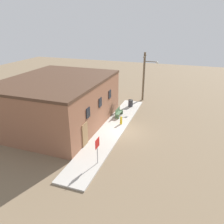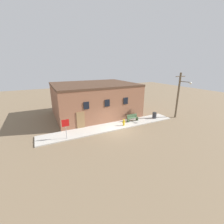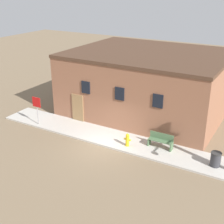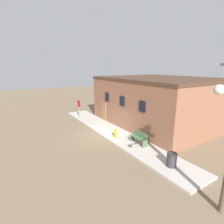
{
  "view_description": "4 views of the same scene",
  "coord_description": "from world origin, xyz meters",
  "px_view_note": "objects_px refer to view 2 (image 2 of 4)",
  "views": [
    {
      "loc": [
        -18.71,
        -5.35,
        10.21
      ],
      "look_at": [
        -0.04,
        1.23,
        2.0
      ],
      "focal_mm": 35.0,
      "sensor_mm": 36.0,
      "label": 1
    },
    {
      "loc": [
        -7.95,
        -14.56,
        7.57
      ],
      "look_at": [
        -0.04,
        1.23,
        2.0
      ],
      "focal_mm": 24.0,
      "sensor_mm": 36.0,
      "label": 2
    },
    {
      "loc": [
        9.4,
        -15.1,
        9.85
      ],
      "look_at": [
        -0.04,
        1.23,
        2.0
      ],
      "focal_mm": 50.0,
      "sensor_mm": 36.0,
      "label": 3
    },
    {
      "loc": [
        12.89,
        -6.92,
        5.94
      ],
      "look_at": [
        -0.04,
        1.23,
        2.0
      ],
      "focal_mm": 28.0,
      "sensor_mm": 36.0,
      "label": 4
    }
  ],
  "objects_px": {
    "fire_hydrant": "(124,122)",
    "stop_sign": "(66,125)",
    "bench": "(132,118)",
    "trash_bin": "(154,115)",
    "utility_pole": "(179,94)"
  },
  "relations": [
    {
      "from": "fire_hydrant",
      "to": "trash_bin",
      "type": "distance_m",
      "value": 5.45
    },
    {
      "from": "trash_bin",
      "to": "utility_pole",
      "type": "height_order",
      "value": "utility_pole"
    },
    {
      "from": "bench",
      "to": "trash_bin",
      "type": "xyz_separation_m",
      "value": [
        3.52,
        -0.47,
        -0.04
      ]
    },
    {
      "from": "stop_sign",
      "to": "trash_bin",
      "type": "relative_size",
      "value": 2.48
    },
    {
      "from": "fire_hydrant",
      "to": "utility_pole",
      "type": "distance_m",
      "value": 9.29
    },
    {
      "from": "fire_hydrant",
      "to": "utility_pole",
      "type": "relative_size",
      "value": 0.13
    },
    {
      "from": "stop_sign",
      "to": "bench",
      "type": "distance_m",
      "value": 9.29
    },
    {
      "from": "fire_hydrant",
      "to": "bench",
      "type": "relative_size",
      "value": 0.55
    },
    {
      "from": "stop_sign",
      "to": "trash_bin",
      "type": "bearing_deg",
      "value": 3.5
    },
    {
      "from": "fire_hydrant",
      "to": "stop_sign",
      "type": "height_order",
      "value": "stop_sign"
    },
    {
      "from": "bench",
      "to": "trash_bin",
      "type": "bearing_deg",
      "value": -7.62
    },
    {
      "from": "fire_hydrant",
      "to": "bench",
      "type": "height_order",
      "value": "bench"
    },
    {
      "from": "utility_pole",
      "to": "fire_hydrant",
      "type": "bearing_deg",
      "value": 176.33
    },
    {
      "from": "bench",
      "to": "utility_pole",
      "type": "height_order",
      "value": "utility_pole"
    },
    {
      "from": "bench",
      "to": "fire_hydrant",
      "type": "bearing_deg",
      "value": -155.18
    }
  ]
}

